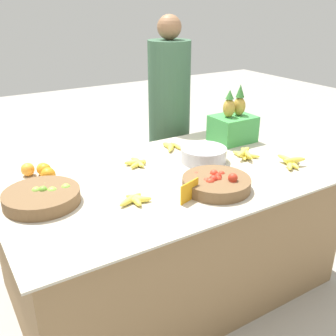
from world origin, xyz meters
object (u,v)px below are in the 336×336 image
tomato_basket (216,183)px  vendor_person (169,127)px  lime_bowl (42,197)px  produce_crate (233,125)px  price_sign (190,191)px  metal_bowl (204,155)px

tomato_basket → vendor_person: bearing=70.4°
vendor_person → tomato_basket: bearing=-109.6°
lime_bowl → produce_crate: bearing=9.0°
produce_crate → vendor_person: size_ratio=0.25×
tomato_basket → produce_crate: produce_crate is taller
lime_bowl → produce_crate: size_ratio=0.94×
lime_bowl → price_sign: 0.72m
tomato_basket → produce_crate: size_ratio=0.91×
metal_bowl → produce_crate: produce_crate is taller
produce_crate → vendor_person: vendor_person is taller
lime_bowl → metal_bowl: metal_bowl is taller
lime_bowl → vendor_person: 1.43m
price_sign → produce_crate: produce_crate is taller
price_sign → produce_crate: 0.95m
vendor_person → lime_bowl: bearing=-147.5°
price_sign → produce_crate: (0.76, 0.57, 0.07)m
metal_bowl → price_sign: bearing=-134.0°
produce_crate → metal_bowl: bearing=-153.4°
vendor_person → metal_bowl: bearing=-106.2°
metal_bowl → lime_bowl: bearing=-178.7°
lime_bowl → price_sign: price_sign is taller
lime_bowl → vendor_person: size_ratio=0.24×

